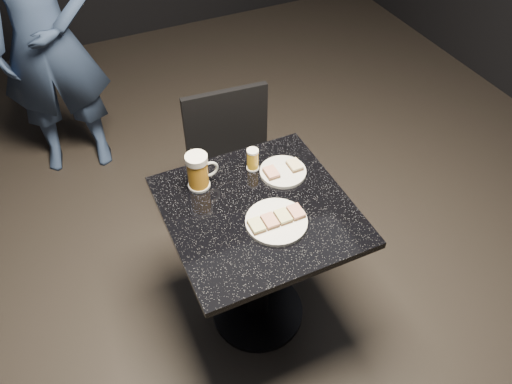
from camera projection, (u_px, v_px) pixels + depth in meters
The scene contains 10 objects.
floor at pixel (258, 312), 2.46m from camera, with size 6.00×6.00×0.00m, color black.
plate_large at pixel (276, 222), 1.86m from camera, with size 0.23×0.23×0.01m, color white.
plate_small at pixel (283, 172), 2.06m from camera, with size 0.19×0.19×0.01m, color silver.
patron at pixel (46, 42), 2.68m from camera, with size 0.60×0.39×1.65m, color #20314E.
table at pixel (258, 247), 2.09m from camera, with size 0.70×0.70×0.75m.
beer_mug at pixel (198, 171), 1.95m from camera, with size 0.13×0.09×0.16m.
beer_tumbler at pixel (253, 159), 2.05m from camera, with size 0.05×0.05×0.10m.
chair at pixel (235, 169), 2.45m from camera, with size 0.45×0.45×0.88m.
canapes_on_plate_large at pixel (277, 219), 1.85m from camera, with size 0.21×0.07×0.02m.
canapes_on_plate_small at pixel (283, 169), 2.05m from camera, with size 0.16×0.07×0.02m.
Camera 1 is at (-0.55, -1.19, 2.16)m, focal length 35.00 mm.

